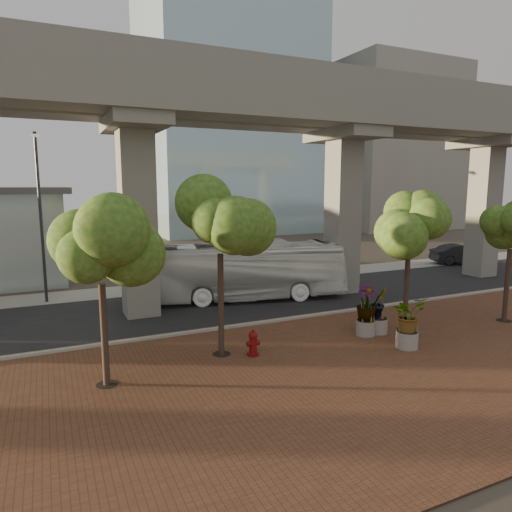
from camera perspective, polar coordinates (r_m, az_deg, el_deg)
name	(u,v)px	position (r m, az deg, el deg)	size (l,w,h in m)	color
ground	(267,311)	(23.70, 1.33, -6.89)	(160.00, 160.00, 0.00)	#3D362C
brick_plaza	(365,365)	(17.25, 13.44, -13.14)	(70.00, 13.00, 0.06)	brown
asphalt_road	(251,302)	(25.44, -0.66, -5.74)	(90.00, 8.00, 0.04)	black
curb_strip	(285,320)	(21.97, 3.65, -7.95)	(70.00, 0.25, 0.16)	#9F9D94
far_sidewalk	(217,283)	(30.41, -4.91, -3.34)	(90.00, 3.00, 0.06)	#9F9D94
transit_viaduct	(251,169)	(24.64, -0.69, 10.84)	(72.00, 5.60, 12.40)	gray
midrise_block	(386,149)	(74.37, 15.95, 12.78)	(18.00, 16.00, 24.00)	gray
transit_bus	(241,271)	(25.64, -1.95, -1.91)	(2.78, 11.82, 3.29)	white
parked_car	(462,254)	(41.07, 24.36, 0.18)	(1.71, 4.92, 1.62)	black
fire_hydrant	(253,343)	(17.46, -0.37, -10.83)	(0.50, 0.45, 1.00)	maroon
planter_front	(408,317)	(18.96, 18.47, -7.21)	(1.89, 1.89, 2.08)	#ACA69C
planter_right	(366,305)	(20.06, 13.62, -6.02)	(2.01, 2.01, 2.15)	gray
planter_left	(379,305)	(20.50, 15.07, -5.93)	(1.86, 1.86, 2.05)	#AAA499
street_tree_far_west	(100,253)	(14.84, -18.91, 0.31)	(3.35, 3.35, 5.83)	#413125
street_tree_near_west	(220,226)	(16.69, -4.52, 3.80)	(3.60, 3.60, 6.56)	#413125
street_tree_near_east	(410,219)	(20.77, 18.70, 4.40)	(3.89, 3.89, 6.72)	#413125
street_tree_far_east	(512,230)	(24.08, 29.32, 2.86)	(3.16, 3.16, 5.79)	#413125
streetlamp_west	(40,207)	(27.00, -25.39, 5.56)	(0.45, 1.31, 9.05)	#302F35
streetlamp_east	(346,210)	(33.97, 11.24, 5.69)	(0.40, 1.16, 7.99)	#313036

